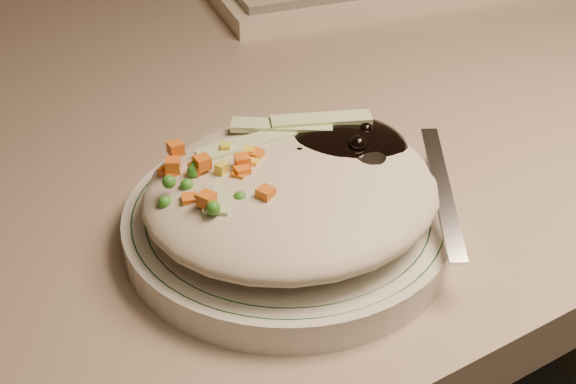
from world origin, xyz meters
TOP-DOWN VIEW (x-y plane):
  - desk at (0.00, 1.38)m, footprint 1.40×0.70m
  - plate at (-0.05, 1.18)m, footprint 0.22×0.22m
  - plate_rim at (-0.05, 1.18)m, footprint 0.20×0.20m
  - meal at (-0.05, 1.18)m, footprint 0.21×0.19m

SIDE VIEW (x-z plane):
  - desk at x=0.00m, z-range 0.17..0.91m
  - plate at x=-0.05m, z-range 0.74..0.76m
  - plate_rim at x=-0.05m, z-range 0.76..0.76m
  - meal at x=-0.05m, z-range 0.76..0.81m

